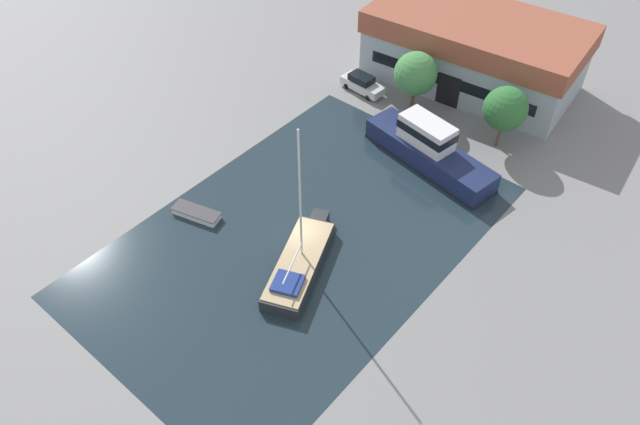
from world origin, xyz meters
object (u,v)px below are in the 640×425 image
(parked_car, at_px, (362,84))
(small_dinghy, at_px, (197,213))
(warehouse_building, at_px, (474,50))
(quay_tree_near_building, at_px, (415,74))
(motor_cruiser, at_px, (429,149))
(sailboat_moored, at_px, (300,262))
(quay_tree_by_water, at_px, (505,109))

(parked_car, height_order, small_dinghy, parked_car)
(warehouse_building, bearing_deg, quay_tree_near_building, -106.51)
(motor_cruiser, bearing_deg, sailboat_moored, -171.95)
(warehouse_building, height_order, small_dinghy, warehouse_building)
(small_dinghy, bearing_deg, motor_cruiser, 133.95)
(parked_car, bearing_deg, small_dinghy, 6.25)
(parked_car, xyz_separation_m, sailboat_moored, (11.01, -21.99, -0.23))
(parked_car, relative_size, sailboat_moored, 0.38)
(quay_tree_near_building, distance_m, quay_tree_by_water, 9.23)
(quay_tree_by_water, height_order, parked_car, quay_tree_by_water)
(parked_car, height_order, sailboat_moored, sailboat_moored)
(quay_tree_by_water, distance_m, motor_cruiser, 7.66)
(parked_car, bearing_deg, quay_tree_by_water, 97.97)
(warehouse_building, bearing_deg, quay_tree_by_water, -51.76)
(quay_tree_by_water, xyz_separation_m, motor_cruiser, (-3.58, -6.27, -2.57))
(motor_cruiser, bearing_deg, parked_car, 74.65)
(quay_tree_by_water, height_order, small_dinghy, quay_tree_by_water)
(quay_tree_by_water, bearing_deg, small_dinghy, -120.36)
(parked_car, bearing_deg, sailboat_moored, 30.87)
(quay_tree_by_water, xyz_separation_m, sailboat_moored, (-4.00, -22.96, -3.46))
(parked_car, bearing_deg, motor_cruiser, 69.41)
(sailboat_moored, bearing_deg, small_dinghy, 164.50)
(quay_tree_by_water, height_order, sailboat_moored, sailboat_moored)
(quay_tree_near_building, relative_size, quay_tree_by_water, 1.03)
(warehouse_building, xyz_separation_m, motor_cruiser, (4.05, -14.15, -2.03))
(small_dinghy, bearing_deg, quay_tree_by_water, 134.17)
(small_dinghy, bearing_deg, sailboat_moored, 81.79)
(sailboat_moored, bearing_deg, quay_tree_by_water, 57.35)
(quay_tree_near_building, relative_size, parked_car, 1.29)
(warehouse_building, bearing_deg, small_dinghy, -107.40)
(sailboat_moored, xyz_separation_m, small_dinghy, (-10.21, -1.30, -0.36))
(motor_cruiser, bearing_deg, small_dinghy, 158.92)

